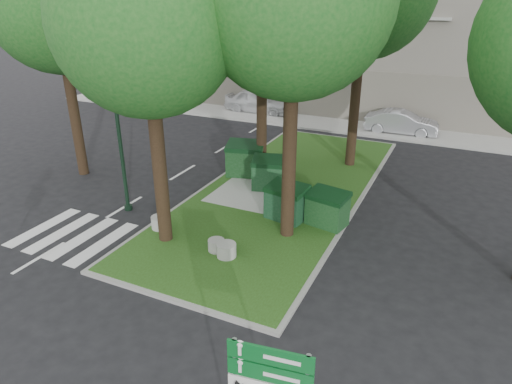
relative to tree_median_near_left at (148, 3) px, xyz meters
The scene contains 18 objects.
ground 7.88m from the tree_median_near_left, 61.12° to the right, with size 120.00×120.00×0.00m, color black.
median_island 9.27m from the tree_median_near_left, 70.64° to the left, with size 6.00×16.00×0.12m, color #244413.
median_kerb 9.28m from the tree_median_near_left, 70.64° to the left, with size 6.30×16.30×0.10m, color gray.
building_sidewalk 17.57m from the tree_median_near_left, 84.94° to the left, with size 42.00×3.00×0.12m, color #999993.
zebra_crossing 7.75m from the tree_median_near_left, 155.64° to the right, with size 5.00×3.00×0.01m, color silver.
tree_median_near_left is the anchor object (origin of this frame).
tree_median_mid 6.53m from the tree_median_near_left, 85.60° to the left, with size 4.80×4.80×9.99m.
dumpster_a 8.95m from the tree_median_near_left, 92.23° to the left, with size 1.86×1.51×1.51m.
dumpster_b 8.50m from the tree_median_near_left, 75.46° to the left, with size 1.68×1.38×1.36m.
dumpster_c 7.81m from the tree_median_near_left, 45.53° to the left, with size 1.57×1.23×1.31m.
dumpster_d 8.54m from the tree_median_near_left, 35.66° to the left, with size 1.52×1.20×1.26m.
bollard_left 7.03m from the tree_median_near_left, 145.76° to the left, with size 0.60×0.60×0.43m, color #9E9E99.
bollard_right 7.24m from the tree_median_near_left, ahead, with size 0.52×0.52×0.37m, color #9E9E99.
bollard_mid 7.34m from the tree_median_near_left, ahead, with size 0.61×0.61×0.43m, color #A0A09B.
litter_bin 13.24m from the tree_median_near_left, 73.20° to the left, with size 0.38×0.38×0.66m, color gold.
street_lamp 4.97m from the tree_median_near_left, 154.70° to the left, with size 0.44×0.44×5.46m.
car_white 18.73m from the tree_median_near_left, 105.17° to the left, with size 1.86×4.61×1.57m, color silver.
car_silver 17.96m from the tree_median_near_left, 72.88° to the left, with size 1.42×4.08×1.35m, color #999AA1.
Camera 1 is at (6.78, -8.12, 7.64)m, focal length 32.00 mm.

